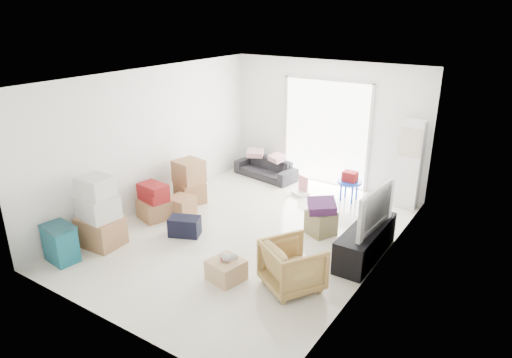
{
  "coord_description": "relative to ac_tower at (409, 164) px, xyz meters",
  "views": [
    {
      "loc": [
        4.05,
        -5.96,
        3.72
      ],
      "look_at": [
        0.0,
        0.2,
        0.94
      ],
      "focal_mm": 32.0,
      "sensor_mm": 36.0,
      "label": 1
    }
  ],
  "objects": [
    {
      "name": "ac_tower",
      "position": [
        0.0,
        0.0,
        0.0
      ],
      "size": [
        0.45,
        0.3,
        1.75
      ],
      "primitive_type": "cube",
      "color": "white",
      "rests_on": "room_shell"
    },
    {
      "name": "duffel_bag",
      "position": [
        -2.82,
        -3.36,
        -0.71
      ],
      "size": [
        0.6,
        0.5,
        0.33
      ],
      "primitive_type": "cube",
      "rotation": [
        0.0,
        0.0,
        0.41
      ],
      "color": "black",
      "rests_on": "room_shell"
    },
    {
      "name": "ottoman",
      "position": [
        -0.88,
        -2.02,
        -0.66
      ],
      "size": [
        0.56,
        0.56,
        0.42
      ],
      "primitive_type": "cube",
      "rotation": [
        0.0,
        0.0,
        -0.43
      ],
      "color": "olive",
      "rests_on": "room_shell"
    },
    {
      "name": "toy_walker",
      "position": [
        -1.99,
        -0.64,
        -0.76
      ],
      "size": [
        0.38,
        0.36,
        0.4
      ],
      "rotation": [
        0.0,
        0.0,
        -0.41
      ],
      "color": "silver",
      "rests_on": "room_shell"
    },
    {
      "name": "tv_console",
      "position": [
        0.05,
        -2.34,
        -0.62
      ],
      "size": [
        0.47,
        1.56,
        0.52
      ],
      "primitive_type": "cube",
      "color": "black",
      "rests_on": "room_shell"
    },
    {
      "name": "pillow_left",
      "position": [
        -3.51,
        -0.11,
        -0.23
      ],
      "size": [
        0.44,
        0.4,
        0.11
      ],
      "primitive_type": "cube",
      "rotation": [
        0.0,
        0.0,
        0.43
      ],
      "color": "#D198A1",
      "rests_on": "sofa"
    },
    {
      "name": "box_stack_a",
      "position": [
        -3.75,
        -4.38,
        -0.33
      ],
      "size": [
        0.7,
        0.59,
        1.21
      ],
      "rotation": [
        0.0,
        0.0,
        -0.05
      ],
      "color": "#A87A4C",
      "rests_on": "room_shell"
    },
    {
      "name": "pillow_right",
      "position": [
        -2.89,
        -0.15,
        -0.22
      ],
      "size": [
        0.46,
        0.42,
        0.13
      ],
      "primitive_type": "cube",
      "rotation": [
        0.0,
        0.0,
        -0.43
      ],
      "color": "#D198A1",
      "rests_on": "sofa"
    },
    {
      "name": "wood_crate",
      "position": [
        -1.4,
        -4.07,
        -0.72
      ],
      "size": [
        0.54,
        0.54,
        0.3
      ],
      "primitive_type": "cube",
      "rotation": [
        0.0,
        0.0,
        -0.2
      ],
      "color": "tan",
      "rests_on": "room_shell"
    },
    {
      "name": "loose_box",
      "position": [
        -3.44,
        -2.77,
        -0.7
      ],
      "size": [
        0.43,
        0.43,
        0.36
      ],
      "primitive_type": "cube",
      "rotation": [
        0.0,
        0.0,
        0.01
      ],
      "color": "#A87A4C",
      "rests_on": "room_shell"
    },
    {
      "name": "room_shell",
      "position": [
        -1.95,
        -2.65,
        0.48
      ],
      "size": [
        4.98,
        6.48,
        3.18
      ],
      "color": "white",
      "rests_on": "ground"
    },
    {
      "name": "sofa",
      "position": [
        -3.19,
        -0.15,
        -0.58
      ],
      "size": [
        1.56,
        0.68,
        0.59
      ],
      "primitive_type": "imported",
      "rotation": [
        0.0,
        0.0,
        -0.16
      ],
      "color": "#27262C",
      "rests_on": "room_shell"
    },
    {
      "name": "blanket",
      "position": [
        -0.88,
        -2.02,
        -0.38
      ],
      "size": [
        0.64,
        0.64,
        0.14
      ],
      "primitive_type": "cube",
      "rotation": [
        0.0,
        0.0,
        0.56
      ],
      "color": "#4C2051",
      "rests_on": "ottoman"
    },
    {
      "name": "plush_bunny",
      "position": [
        -1.37,
        -4.06,
        -0.5
      ],
      "size": [
        0.29,
        0.18,
        0.15
      ],
      "rotation": [
        0.0,
        0.0,
        0.53
      ],
      "color": "#B2ADA8",
      "rests_on": "wood_crate"
    },
    {
      "name": "storage_bins",
      "position": [
        -3.85,
        -5.06,
        -0.57
      ],
      "size": [
        0.56,
        0.42,
        0.6
      ],
      "rotation": [
        0.0,
        0.0,
        -0.12
      ],
      "color": "#105364",
      "rests_on": "room_shell"
    },
    {
      "name": "box_stack_b",
      "position": [
        -3.75,
        -3.16,
        -0.56
      ],
      "size": [
        0.63,
        0.63,
        0.68
      ],
      "rotation": [
        0.0,
        0.0,
        -0.26
      ],
      "color": "#A87A4C",
      "rests_on": "room_shell"
    },
    {
      "name": "armchair",
      "position": [
        -0.5,
        -3.72,
        -0.49
      ],
      "size": [
        1.0,
        0.98,
        0.77
      ],
      "primitive_type": "imported",
      "rotation": [
        0.0,
        0.0,
        2.59
      ],
      "color": "tan",
      "rests_on": "room_shell"
    },
    {
      "name": "kids_table",
      "position": [
        -1.04,
        -0.37,
        -0.43
      ],
      "size": [
        0.49,
        0.49,
        0.62
      ],
      "rotation": [
        0.0,
        0.0,
        0.33
      ],
      "color": "blue",
      "rests_on": "room_shell"
    },
    {
      "name": "television",
      "position": [
        0.05,
        -2.34,
        -0.28
      ],
      "size": [
        0.76,
        1.23,
        0.16
      ],
      "primitive_type": "imported",
      "rotation": [
        0.0,
        0.0,
        1.5
      ],
      "color": "black",
      "rests_on": "tv_console"
    },
    {
      "name": "box_stack_c",
      "position": [
        -3.72,
        -2.19,
        -0.45
      ],
      "size": [
        0.73,
        0.67,
        0.88
      ],
      "rotation": [
        0.0,
        0.0,
        -0.32
      ],
      "color": "#A87A4C",
      "rests_on": "room_shell"
    },
    {
      "name": "sliding_door",
      "position": [
        -1.95,
        0.33,
        0.37
      ],
      "size": [
        2.1,
        0.04,
        2.33
      ],
      "color": "white",
      "rests_on": "room_shell"
    }
  ]
}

